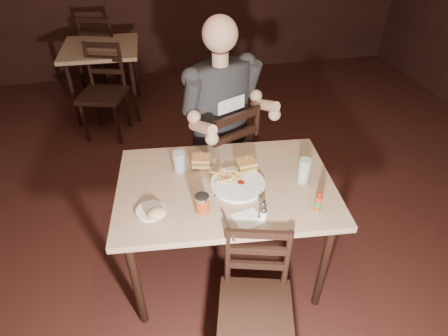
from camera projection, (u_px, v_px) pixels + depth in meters
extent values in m
plane|color=black|center=(251.00, 258.00, 2.71)|extent=(7.00, 7.00, 0.00)
cube|color=tan|center=(226.00, 187.00, 2.19)|extent=(1.33, 0.95, 0.04)
cylinder|color=black|center=(137.00, 284.00, 2.11)|extent=(0.05, 0.05, 0.73)
cylinder|color=black|center=(143.00, 204.00, 2.64)|extent=(0.05, 0.05, 0.73)
cylinder|color=black|center=(324.00, 266.00, 2.21)|extent=(0.05, 0.05, 0.73)
cylinder|color=black|center=(294.00, 192.00, 2.74)|extent=(0.05, 0.05, 0.73)
cube|color=tan|center=(100.00, 48.00, 4.04)|extent=(0.82, 0.82, 0.04)
cylinder|color=black|center=(74.00, 96.00, 3.98)|extent=(0.04, 0.04, 0.73)
cylinder|color=black|center=(81.00, 72.00, 4.48)|extent=(0.04, 0.04, 0.73)
cylinder|color=black|center=(135.00, 91.00, 4.07)|extent=(0.04, 0.04, 0.73)
cylinder|color=black|center=(136.00, 69.00, 4.57)|extent=(0.04, 0.04, 0.73)
cylinder|color=white|center=(238.00, 185.00, 2.16)|extent=(0.33, 0.33, 0.02)
ellipsoid|color=maroon|center=(241.00, 182.00, 2.15)|extent=(0.05, 0.05, 0.01)
cylinder|color=silver|center=(179.00, 162.00, 2.24)|extent=(0.08, 0.08, 0.13)
cylinder|color=silver|center=(304.00, 171.00, 2.15)|extent=(0.07, 0.07, 0.16)
cube|color=white|center=(248.00, 219.00, 1.95)|extent=(0.17, 0.16, 0.00)
cube|color=silver|center=(228.00, 225.00, 1.91)|extent=(0.03, 0.23, 0.01)
cube|color=silver|center=(262.00, 209.00, 2.00)|extent=(0.08, 0.13, 0.00)
cylinder|color=white|center=(151.00, 212.00, 1.99)|extent=(0.16, 0.16, 0.01)
ellipsoid|color=tan|center=(157.00, 213.00, 1.92)|extent=(0.11, 0.09, 0.06)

